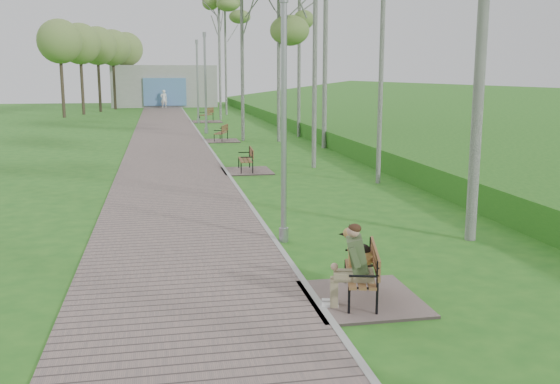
# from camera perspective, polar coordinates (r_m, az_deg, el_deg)

# --- Properties ---
(ground) EXTENTS (120.00, 120.00, 0.00)m
(ground) POSITION_cam_1_polar(r_m,az_deg,el_deg) (13.02, -1.35, -3.37)
(ground) COLOR #26671D
(ground) RESTS_ON ground
(walkway) EXTENTS (3.50, 67.00, 0.04)m
(walkway) POSITION_cam_1_polar(r_m,az_deg,el_deg) (34.11, -10.34, 5.26)
(walkway) COLOR #72605C
(walkway) RESTS_ON ground
(kerb) EXTENTS (0.10, 67.00, 0.05)m
(kerb) POSITION_cam_1_polar(r_m,az_deg,el_deg) (34.17, -7.39, 5.36)
(kerb) COLOR #999993
(kerb) RESTS_ON ground
(embankment) EXTENTS (14.00, 70.00, 1.60)m
(embankment) POSITION_cam_1_polar(r_m,az_deg,el_deg) (35.53, 12.56, 5.36)
(embankment) COLOR #448A27
(embankment) RESTS_ON ground
(building_north) EXTENTS (10.00, 5.20, 4.00)m
(building_north) POSITION_cam_1_polar(r_m,az_deg,el_deg) (63.44, -10.52, 9.50)
(building_north) COLOR #9E9E99
(building_north) RESTS_ON ground
(bench_main) EXTENTS (1.58, 1.75, 1.37)m
(bench_main) POSITION_cam_1_polar(r_m,az_deg,el_deg) (8.92, 7.17, -7.60)
(bench_main) COLOR #72605C
(bench_main) RESTS_ON ground
(bench_second) EXTENTS (1.59, 1.76, 0.97)m
(bench_second) POSITION_cam_1_polar(r_m,az_deg,el_deg) (20.60, -3.15, 2.36)
(bench_second) COLOR #72605C
(bench_second) RESTS_ON ground
(bench_third) EXTENTS (1.59, 1.77, 0.98)m
(bench_third) POSITION_cam_1_polar(r_m,az_deg,el_deg) (30.10, -5.41, 4.98)
(bench_third) COLOR #72605C
(bench_third) RESTS_ON ground
(bench_far) EXTENTS (1.94, 2.15, 1.19)m
(bench_far) POSITION_cam_1_polar(r_m,az_deg,el_deg) (42.42, -6.73, 6.68)
(bench_far) COLOR #72605C
(bench_far) RESTS_ON ground
(lamp_post_near) EXTENTS (0.18, 0.18, 4.66)m
(lamp_post_near) POSITION_cam_1_polar(r_m,az_deg,el_deg) (11.65, 0.35, 5.84)
(lamp_post_near) COLOR #94969B
(lamp_post_near) RESTS_ON ground
(lamp_post_second) EXTENTS (0.21, 0.21, 5.35)m
(lamp_post_second) POSITION_cam_1_polar(r_m,az_deg,el_deg) (34.00, -6.83, 9.53)
(lamp_post_second) COLOR #94969B
(lamp_post_second) RESTS_ON ground
(lamp_post_third) EXTENTS (0.21, 0.21, 5.33)m
(lamp_post_third) POSITION_cam_1_polar(r_m,az_deg,el_deg) (41.29, -7.54, 9.70)
(lamp_post_third) COLOR #94969B
(lamp_post_third) RESTS_ON ground
(pedestrian_near) EXTENTS (0.67, 0.48, 1.71)m
(pedestrian_near) POSITION_cam_1_polar(r_m,az_deg,el_deg) (60.27, -10.57, 8.36)
(pedestrian_near) COLOR white
(pedestrian_near) RESTS_ON ground
(pedestrian_far) EXTENTS (0.87, 0.77, 1.49)m
(pedestrian_far) POSITION_cam_1_polar(r_m,az_deg,el_deg) (61.62, -12.06, 8.25)
(pedestrian_far) COLOR gray
(pedestrian_far) RESTS_ON ground
(birch_mid_c) EXTENTS (2.73, 2.73, 8.15)m
(birch_mid_c) POSITION_cam_1_polar(r_m,az_deg,el_deg) (29.87, -0.12, 16.95)
(birch_mid_c) COLOR silver
(birch_mid_c) RESTS_ON ground
(birch_distant_a) EXTENTS (2.85, 2.85, 10.89)m
(birch_distant_a) POSITION_cam_1_polar(r_m,az_deg,el_deg) (49.63, -5.08, 16.92)
(birch_distant_a) COLOR silver
(birch_distant_a) RESTS_ON ground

